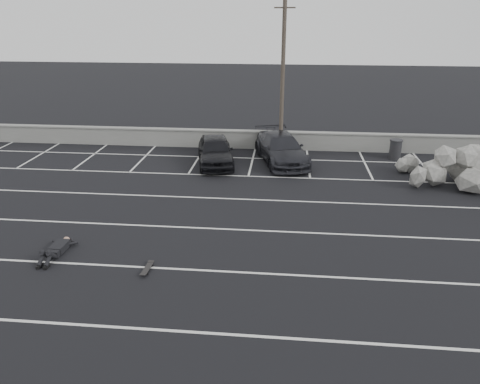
# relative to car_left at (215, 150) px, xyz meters

# --- Properties ---
(ground) EXTENTS (120.00, 120.00, 0.00)m
(ground) POSITION_rel_car_left_xyz_m (0.90, -10.78, -0.75)
(ground) COLOR black
(ground) RESTS_ON ground
(seawall) EXTENTS (50.00, 0.45, 1.06)m
(seawall) POSITION_rel_car_left_xyz_m (0.90, 3.22, -0.20)
(seawall) COLOR gray
(seawall) RESTS_ON ground
(stall_lines) EXTENTS (36.00, 20.05, 0.01)m
(stall_lines) POSITION_rel_car_left_xyz_m (0.82, -6.37, -0.74)
(stall_lines) COLOR silver
(stall_lines) RESTS_ON ground
(car_left) EXTENTS (2.61, 4.65, 1.49)m
(car_left) POSITION_rel_car_left_xyz_m (0.00, 0.00, 0.00)
(car_left) COLOR black
(car_left) RESTS_ON ground
(car_right) EXTENTS (3.44, 5.51, 1.49)m
(car_right) POSITION_rel_car_left_xyz_m (3.44, 0.71, -0.00)
(car_right) COLOR #222328
(car_right) RESTS_ON ground
(utility_pole) EXTENTS (1.10, 0.22, 8.27)m
(utility_pole) POSITION_rel_car_left_xyz_m (3.37, 2.42, 3.44)
(utility_pole) COLOR #4C4238
(utility_pole) RESTS_ON ground
(trash_bin) EXTENTS (0.92, 0.92, 1.07)m
(trash_bin) POSITION_rel_car_left_xyz_m (9.63, 1.93, -0.20)
(trash_bin) COLOR #27272A
(trash_bin) RESTS_ON ground
(riprap_pile) EXTENTS (5.80, 4.39, 1.38)m
(riprap_pile) POSITION_rel_car_left_xyz_m (12.41, -2.04, -0.19)
(riprap_pile) COLOR gray
(riprap_pile) RESTS_ON ground
(person) EXTENTS (0.99, 2.47, 0.49)m
(person) POSITION_rel_car_left_xyz_m (-3.83, -9.97, -0.50)
(person) COLOR black
(person) RESTS_ON ground
(skateboard) EXTENTS (0.23, 0.75, 0.09)m
(skateboard) POSITION_rel_car_left_xyz_m (-0.52, -10.96, -0.68)
(skateboard) COLOR black
(skateboard) RESTS_ON ground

